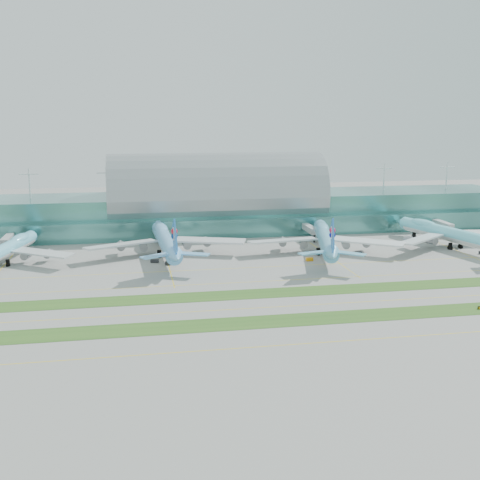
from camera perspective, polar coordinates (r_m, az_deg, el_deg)
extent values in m
plane|color=gray|center=(217.88, 2.61, -5.22)|extent=(700.00, 700.00, 0.00)
cube|color=#3D7A75|center=(340.57, -2.27, 2.69)|extent=(340.00, 42.00, 20.00)
cube|color=#3D7A75|center=(318.02, -1.65, 1.14)|extent=(340.00, 8.00, 10.00)
ellipsoid|color=#9EA5A8|center=(339.14, -2.28, 4.36)|extent=(340.00, 46.20, 16.17)
cylinder|color=white|center=(338.20, -2.29, 5.71)|extent=(0.80, 0.80, 16.00)
cube|color=#B2B7B7|center=(309.28, -21.12, 0.13)|extent=(3.50, 22.00, 3.00)
cylinder|color=black|center=(300.36, -21.42, -0.90)|extent=(1.00, 1.00, 4.00)
cube|color=#B2B7B7|center=(304.04, -7.12, 0.65)|extent=(3.50, 22.00, 3.00)
cylinder|color=black|center=(294.96, -6.99, -0.38)|extent=(1.00, 1.00, 4.00)
cube|color=#B2B7B7|center=(316.99, 6.54, 1.12)|extent=(3.50, 22.00, 3.00)
cylinder|color=black|center=(308.29, 7.06, 0.14)|extent=(1.00, 1.00, 4.00)
cube|color=#B2B7B7|center=(346.08, 18.52, 1.48)|extent=(3.50, 22.00, 3.00)
cylinder|color=black|center=(338.12, 19.29, 0.59)|extent=(1.00, 1.00, 4.00)
cube|color=#2D591E|center=(192.05, 4.49, -7.60)|extent=(420.00, 12.00, 0.08)
cube|color=#2D591E|center=(219.74, 2.49, -5.06)|extent=(420.00, 12.00, 0.08)
cube|color=yellow|center=(174.03, 6.19, -9.74)|extent=(420.00, 0.35, 0.01)
cube|color=yellow|center=(204.90, 3.49, -6.34)|extent=(420.00, 0.35, 0.01)
cube|color=yellow|center=(234.74, 1.63, -3.96)|extent=(420.00, 0.35, 0.01)
cube|color=yellow|center=(255.56, 0.60, -2.65)|extent=(420.00, 0.35, 0.01)
cylinder|color=#69C9E8|center=(280.14, -21.46, -0.93)|extent=(19.56, 60.93, 6.11)
ellipsoid|color=#69C9E8|center=(295.16, -20.16, 0.11)|extent=(9.79, 19.40, 4.35)
cone|color=#69C9E8|center=(309.82, -19.03, 0.40)|extent=(7.05, 6.16, 6.11)
cube|color=silver|center=(271.72, -18.19, -1.16)|extent=(28.50, 22.99, 1.20)
cylinder|color=gray|center=(278.58, -18.64, -1.32)|extent=(4.47, 6.03, 3.35)
cylinder|color=black|center=(301.91, -19.63, -0.81)|extent=(1.77, 1.77, 2.96)
cylinder|color=black|center=(276.41, -21.15, -2.04)|extent=(1.77, 1.77, 2.96)
cylinder|color=#6FBCF5|center=(279.61, -7.09, -0.05)|extent=(10.24, 69.61, 6.94)
ellipsoid|color=#6FBCF5|center=(298.20, -7.50, 1.06)|extent=(7.59, 21.38, 4.94)
cone|color=#6FBCF5|center=(316.12, -7.81, 1.30)|extent=(7.20, 5.92, 6.94)
cone|color=#6FBCF5|center=(241.32, -6.10, -1.59)|extent=(7.06, 10.37, 6.59)
cube|color=silver|center=(276.23, -11.19, -0.42)|extent=(34.01, 21.70, 1.37)
cylinder|color=gray|center=(282.81, -10.20, -0.59)|extent=(4.09, 6.33, 3.80)
cube|color=silver|center=(280.26, -2.94, -0.04)|extent=(34.46, 19.03, 1.37)
cylinder|color=gray|center=(285.77, -4.15, -0.30)|extent=(4.09, 6.33, 3.80)
cube|color=#317FDA|center=(241.97, -6.21, 0.16)|extent=(1.37, 14.72, 16.13)
cylinder|color=white|center=(242.74, -6.25, 0.60)|extent=(1.26, 5.41, 5.37)
cylinder|color=black|center=(306.34, -7.59, -0.01)|extent=(2.01, 2.01, 3.36)
cylinder|color=black|center=(276.04, -7.66, -1.31)|extent=(2.01, 2.01, 3.36)
cylinder|color=black|center=(276.72, -6.27, -1.24)|extent=(2.01, 2.01, 3.36)
cylinder|color=#65BADF|center=(284.22, 8.07, 0.09)|extent=(22.87, 67.60, 6.79)
ellipsoid|color=#65BADF|center=(302.48, 7.80, 1.16)|extent=(11.22, 21.60, 4.84)
cone|color=#65BADF|center=(320.06, 7.57, 1.41)|extent=(7.91, 6.95, 6.79)
cone|color=#65BADF|center=(246.60, 8.76, -1.41)|extent=(8.63, 11.12, 6.45)
cube|color=white|center=(281.25, 4.09, -0.04)|extent=(33.71, 12.82, 1.34)
cylinder|color=gray|center=(287.61, 5.06, -0.26)|extent=(5.06, 6.74, 3.73)
cube|color=white|center=(284.45, 12.06, -0.14)|extent=(31.48, 25.95, 1.34)
cylinder|color=gray|center=(289.96, 10.91, -0.33)|extent=(5.06, 6.74, 3.73)
cube|color=blue|center=(247.28, 8.76, 0.26)|extent=(4.09, 14.14, 15.80)
cylinder|color=white|center=(248.03, 8.75, 0.69)|extent=(2.22, 5.34, 5.26)
cylinder|color=black|center=(310.45, 7.68, 0.14)|extent=(1.97, 1.97, 3.29)
cylinder|color=black|center=(280.76, 7.44, -1.09)|extent=(1.97, 1.97, 3.29)
cylinder|color=black|center=(281.29, 8.77, -1.10)|extent=(1.97, 1.97, 3.29)
cylinder|color=#70E3F6|center=(311.41, 19.26, 0.55)|extent=(22.84, 66.71, 6.71)
ellipsoid|color=#70E3F6|center=(324.64, 17.01, 1.46)|extent=(11.15, 21.34, 4.78)
cone|color=#70E3F6|center=(337.93, 15.06, 1.64)|extent=(7.83, 6.88, 6.71)
cube|color=white|center=(296.93, 16.81, 0.10)|extent=(31.04, 25.71, 1.32)
cylinder|color=gray|center=(304.83, 16.76, -0.04)|extent=(5.02, 6.67, 3.68)
cylinder|color=gray|center=(324.59, 20.65, 0.40)|extent=(5.02, 6.67, 3.68)
cylinder|color=black|center=(330.82, 16.18, 0.49)|extent=(1.95, 1.95, 3.25)
cylinder|color=black|center=(307.10, 19.31, -0.55)|extent=(1.95, 1.95, 3.25)
cylinder|color=black|center=(311.57, 20.18, -0.45)|extent=(1.95, 1.95, 3.25)
cube|color=black|center=(262.38, -6.62, -2.18)|extent=(4.72, 3.34, 1.51)
cube|color=black|center=(266.84, -8.10, -1.99)|extent=(3.76, 2.44, 1.48)
cube|color=orange|center=(269.16, 6.60, -1.83)|extent=(3.18, 1.85, 1.44)
cube|color=black|center=(285.78, 11.17, -1.20)|extent=(3.11, 1.94, 1.26)
cylinder|color=black|center=(217.06, 21.69, -6.07)|extent=(0.12, 0.12, 0.50)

